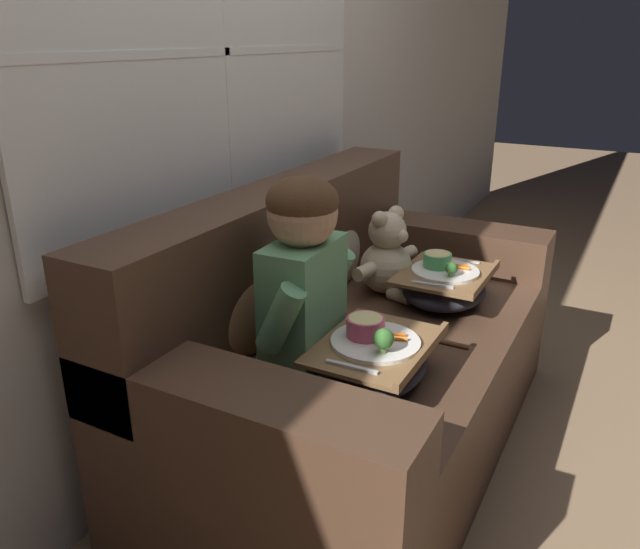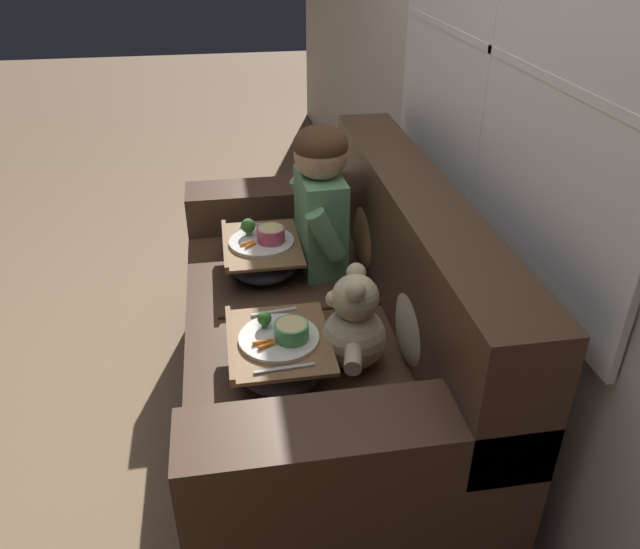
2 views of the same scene
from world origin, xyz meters
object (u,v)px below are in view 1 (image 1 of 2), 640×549
child_figure (303,265)px  lap_tray_child (375,359)px  couch (351,359)px  throw_pillow_behind_child (245,298)px  throw_pillow_behind_teddy (338,242)px  lap_tray_teddy (444,285)px  teddy_bear (387,257)px

child_figure → lap_tray_child: 0.33m
couch → throw_pillow_behind_child: size_ratio=4.60×
throw_pillow_behind_teddy → lap_tray_teddy: size_ratio=0.96×
throw_pillow_behind_teddy → lap_tray_teddy: throw_pillow_behind_teddy is taller
throw_pillow_behind_child → teddy_bear: size_ratio=1.05×
lap_tray_child → lap_tray_teddy: 0.62m
teddy_bear → lap_tray_teddy: teddy_bear is taller
throw_pillow_behind_teddy → lap_tray_child: bearing=-145.3°
child_figure → lap_tray_teddy: size_ratio=1.55×
teddy_bear → lap_tray_child: size_ratio=0.90×
couch → teddy_bear: couch is taller
throw_pillow_behind_teddy → child_figure: size_ratio=0.62×
throw_pillow_behind_teddy → teddy_bear: size_ratio=0.99×
child_figure → throw_pillow_behind_teddy: bearing=18.2°
couch → child_figure: (-0.31, 0.01, 0.44)m
throw_pillow_behind_child → throw_pillow_behind_teddy: (0.62, 0.00, 0.00)m
couch → lap_tray_teddy: bearing=-35.2°
throw_pillow_behind_teddy → lap_tray_child: 0.76m
throw_pillow_behind_child → child_figure: bearing=-90.0°
couch → child_figure: 0.54m
throw_pillow_behind_child → teddy_bear: (0.62, -0.21, -0.03)m
couch → lap_tray_teddy: 0.43m
couch → lap_tray_child: size_ratio=4.32×
throw_pillow_behind_child → lap_tray_teddy: (0.62, -0.43, -0.10)m
teddy_bear → lap_tray_teddy: 0.23m
teddy_bear → couch: bearing=-179.4°
throw_pillow_behind_child → child_figure: size_ratio=0.65×
couch → child_figure: child_figure is taller
child_figure → teddy_bear: size_ratio=1.60×
teddy_bear → throw_pillow_behind_child: bearing=161.5°
throw_pillow_behind_child → child_figure: 0.25m
throw_pillow_behind_teddy → child_figure: child_figure is taller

